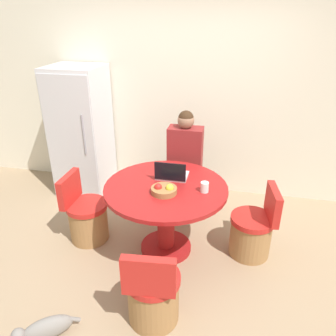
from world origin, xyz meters
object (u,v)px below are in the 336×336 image
Objects in this scene: person_seated at (186,158)px; cat at (45,329)px; chair_left_side at (87,218)px; fruit_bowl at (164,190)px; refrigerator at (81,132)px; chair_near_camera at (153,295)px; chair_right_side at (253,232)px; laptop at (172,174)px; dining_table at (166,205)px.

cat is (-0.74, -2.06, -0.61)m from person_seated.
chair_left_side is 1.06m from fruit_bowl.
refrigerator is at bearing 139.41° from fruit_bowl.
person_seated is 5.37× the size of fruit_bowl.
chair_near_camera is at bearing 167.50° from cat.
person_seated is at bearing -138.59° from chair_right_side.
fruit_bowl is (-0.05, -0.96, 0.09)m from person_seated.
chair_right_side is 2.44× the size of laptop.
dining_table reaches higher than cat.
refrigerator is 2.53m from chair_near_camera.
fruit_bowl is (-0.87, -0.26, 0.53)m from chair_right_side.
fruit_bowl is at bearing -84.83° from dining_table.
chair_right_side is (0.79, 1.01, 0.00)m from chair_near_camera.
chair_near_camera is 0.93m from fruit_bowl.
cat is (0.72, -2.30, -0.75)m from refrigerator.
cat is at bearing 70.34° from person_seated.
chair_near_camera is at bearing 93.79° from laptop.
chair_right_side is 0.59× the size of person_seated.
dining_table is 0.94m from chair_right_side.
cat is at bearing -118.85° from dining_table.
chair_right_side is at bearing -133.89° from chair_near_camera.
laptop is (-0.04, -0.64, 0.10)m from person_seated.
fruit_bowl is at bearing -81.67° from chair_right_side.
person_seated is 2.27m from cat.
refrigerator is at bearing 142.40° from dining_table.
dining_table is at bearing -90.00° from chair_right_side.
cat is (0.21, -1.23, -0.17)m from chair_left_side.
dining_table is 0.93× the size of person_seated.
person_seated reaches higher than cat.
fruit_bowl is (0.01, -0.13, 0.24)m from dining_table.
laptop is at bearing 88.51° from fruit_bowl.
fruit_bowl is at bearing 88.51° from laptop.
refrigerator is 1.48m from person_seated.
person_seated is at bearing -94.76° from chair_near_camera.
dining_table is (1.39, -1.07, -0.30)m from refrigerator.
fruit_bowl reaches higher than dining_table.
chair_right_side is at bearing -85.86° from chair_left_side.
person_seated is 0.65m from laptop.
person_seated is at bearing -146.38° from cat.
refrigerator reaches higher than cat.
chair_right_side is (1.77, 0.12, 0.00)m from chair_left_side.
laptop is at bearing -92.09° from chair_near_camera.
chair_left_side is at bearing 179.81° from dining_table.
laptop is at bearing -78.34° from chair_left_side.
chair_left_side is (0.50, -1.07, -0.58)m from refrigerator.
fruit_bowl is at bearing -158.82° from cat.
laptop is at bearing 83.87° from dining_table.
person_seated is 4.15× the size of laptop.
chair_left_side is 3.16× the size of fruit_bowl.
refrigerator is at bearing -120.73° from chair_right_side.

